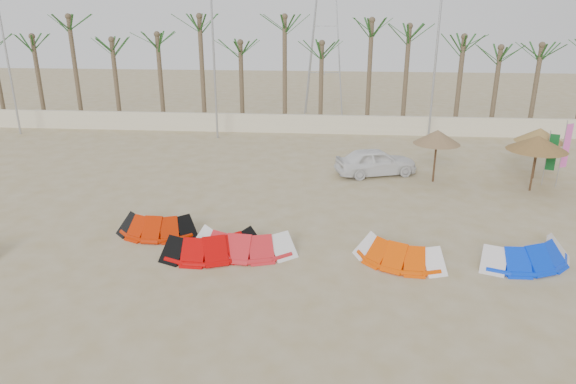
# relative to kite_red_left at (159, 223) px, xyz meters

# --- Properties ---
(ground) EXTENTS (120.00, 120.00, 0.00)m
(ground) POSITION_rel_kite_red_left_xyz_m (4.94, -4.51, -0.42)
(ground) COLOR #B4A88A
(ground) RESTS_ON ground
(boundary_wall) EXTENTS (60.00, 0.30, 1.30)m
(boundary_wall) POSITION_rel_kite_red_left_xyz_m (4.94, 17.49, 0.23)
(boundary_wall) COLOR beige
(boundary_wall) RESTS_ON ground
(palm_line) EXTENTS (52.00, 4.00, 7.70)m
(palm_line) POSITION_rel_kite_red_left_xyz_m (5.61, 18.99, 6.03)
(palm_line) COLOR brown
(palm_line) RESTS_ON ground
(lamp_a) EXTENTS (1.25, 0.14, 11.00)m
(lamp_a) POSITION_rel_kite_red_left_xyz_m (-15.03, 15.49, 5.35)
(lamp_a) COLOR #A5A8AD
(lamp_a) RESTS_ON ground
(lamp_b) EXTENTS (1.25, 0.14, 11.00)m
(lamp_b) POSITION_rel_kite_red_left_xyz_m (-1.03, 15.49, 5.35)
(lamp_b) COLOR #A5A8AD
(lamp_b) RESTS_ON ground
(lamp_c) EXTENTS (1.25, 0.14, 11.00)m
(lamp_c) POSITION_rel_kite_red_left_xyz_m (12.97, 15.49, 5.35)
(lamp_c) COLOR #A5A8AD
(lamp_c) RESTS_ON ground
(pylon) EXTENTS (3.00, 3.00, 14.00)m
(pylon) POSITION_rel_kite_red_left_xyz_m (5.94, 23.49, -0.42)
(pylon) COLOR #A5A8AD
(pylon) RESTS_ON ground
(kite_red_left) EXTENTS (3.10, 1.60, 0.90)m
(kite_red_left) POSITION_rel_kite_red_left_xyz_m (0.00, 0.00, 0.00)
(kite_red_left) COLOR #BE1F00
(kite_red_left) RESTS_ON ground
(kite_red_mid) EXTENTS (3.88, 2.55, 0.90)m
(kite_red_mid) POSITION_rel_kite_red_left_xyz_m (2.57, -1.47, 0.00)
(kite_red_mid) COLOR #BE0303
(kite_red_mid) RESTS_ON ground
(kite_red_right) EXTENTS (3.80, 1.81, 0.90)m
(kite_red_right) POSITION_rel_kite_red_left_xyz_m (3.56, -1.15, 0.00)
(kite_red_right) COLOR red
(kite_red_right) RESTS_ON ground
(kite_orange) EXTENTS (3.55, 2.57, 0.90)m
(kite_orange) POSITION_rel_kite_red_left_xyz_m (9.03, -1.56, 0.00)
(kite_orange) COLOR #EF4500
(kite_orange) RESTS_ON ground
(kite_blue) EXTENTS (3.87, 2.64, 0.90)m
(kite_blue) POSITION_rel_kite_red_left_xyz_m (13.39, -1.23, 0.00)
(kite_blue) COLOR #0231E9
(kite_blue) RESTS_ON ground
(parasol_left) EXTENTS (2.31, 2.31, 2.67)m
(parasol_left) POSITION_rel_kite_red_left_xyz_m (11.82, 7.32, 1.89)
(parasol_left) COLOR #4C331E
(parasol_left) RESTS_ON ground
(parasol_mid) EXTENTS (2.76, 2.76, 2.71)m
(parasol_mid) POSITION_rel_kite_red_left_xyz_m (16.22, 6.30, 1.94)
(parasol_mid) COLOR #4C331E
(parasol_mid) RESTS_ON ground
(parasol_right) EXTENTS (2.38, 2.38, 2.64)m
(parasol_right) POSITION_rel_kite_red_left_xyz_m (17.06, 8.30, 1.87)
(parasol_right) COLOR #4C331E
(parasol_right) RESTS_ON ground
(flag_pink) EXTENTS (0.44, 0.19, 3.31)m
(flag_pink) POSITION_rel_kite_red_left_xyz_m (17.87, 7.02, 1.55)
(flag_pink) COLOR #A5A8AD
(flag_pink) RESTS_ON ground
(flag_green) EXTENTS (0.44, 0.19, 2.76)m
(flag_green) POSITION_rel_kite_red_left_xyz_m (17.27, 7.20, 1.22)
(flag_green) COLOR #A5A8AD
(flag_green) RESTS_ON ground
(car) EXTENTS (4.54, 2.91, 1.44)m
(car) POSITION_rel_kite_red_left_xyz_m (8.98, 8.21, 0.30)
(car) COLOR white
(car) RESTS_ON ground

